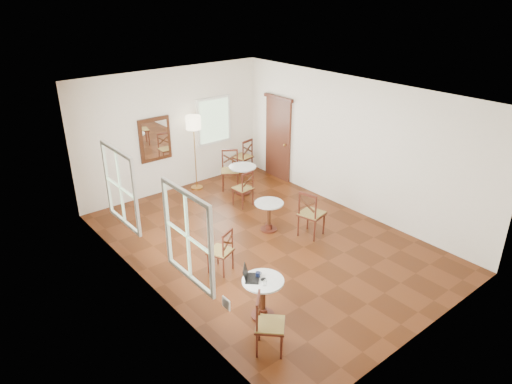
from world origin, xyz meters
TOP-DOWN VIEW (x-y plane):
  - ground at (0.00, 0.00)m, footprint 7.00×7.00m
  - room_shell at (-0.06, 0.27)m, footprint 5.02×7.02m
  - cafe_table_near at (-1.52, -1.72)m, footprint 0.65×0.65m
  - cafe_table_mid at (0.37, 0.33)m, footprint 0.61×0.61m
  - cafe_table_back at (1.11, 2.18)m, footprint 0.67×0.67m
  - chair_near_a at (-1.28, -0.29)m, footprint 0.51×0.51m
  - chair_near_b at (-1.92, -2.31)m, footprint 0.59×0.59m
  - chair_mid_a at (0.70, 1.61)m, footprint 0.43×0.43m
  - chair_mid_b at (0.88, -0.39)m, footprint 0.56×0.56m
  - chair_back_a at (1.89, 3.16)m, footprint 0.54×0.54m
  - chair_back_b at (1.05, 2.60)m, footprint 0.64×0.64m
  - floor_lamp at (0.39, 3.15)m, footprint 0.37×0.37m
  - laptop at (-1.65, -1.56)m, footprint 0.37×0.37m
  - mouse at (-1.51, -1.72)m, footprint 0.09×0.06m
  - navy_mug at (-1.52, -1.61)m, footprint 0.11×0.07m
  - water_glass at (-1.58, -1.84)m, footprint 0.06×0.06m
  - power_adapter at (-1.67, -2.10)m, footprint 0.11×0.06m

SIDE VIEW (x-z plane):
  - ground at x=0.00m, z-range 0.00..0.00m
  - power_adapter at x=-1.67m, z-range 0.00..0.04m
  - cafe_table_mid at x=0.37m, z-range 0.08..0.72m
  - cafe_table_near at x=-1.52m, z-range 0.08..0.76m
  - chair_near_a at x=-1.28m, z-range 0.00..0.85m
  - chair_mid_a at x=0.70m, z-range 0.00..0.87m
  - cafe_table_back at x=1.11m, z-range 0.08..0.79m
  - chair_near_b at x=-1.92m, z-range 0.00..0.90m
  - chair_back_b at x=1.05m, z-range 0.00..0.99m
  - chair_back_a at x=1.89m, z-range 0.00..0.99m
  - chair_mid_b at x=0.88m, z-range 0.00..1.01m
  - mouse at x=-1.51m, z-range 0.68..0.72m
  - navy_mug at x=-1.52m, z-range 0.68..0.77m
  - water_glass at x=-1.58m, z-range 0.68..0.78m
  - laptop at x=-1.65m, z-range 0.63..0.84m
  - floor_lamp at x=0.39m, z-range 0.65..2.53m
  - room_shell at x=-0.06m, z-range 0.38..3.39m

